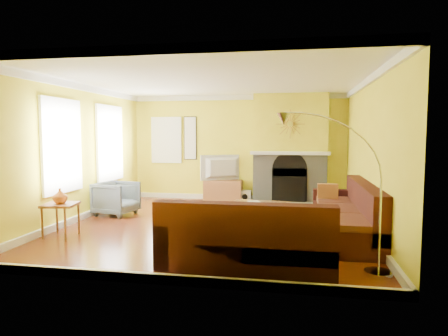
% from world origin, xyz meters
% --- Properties ---
extents(floor, '(5.50, 6.00, 0.02)m').
position_xyz_m(floor, '(0.00, 0.00, -0.01)').
color(floor, maroon).
rests_on(floor, ground).
extents(ceiling, '(5.50, 6.00, 0.02)m').
position_xyz_m(ceiling, '(0.00, 0.00, 2.71)').
color(ceiling, white).
rests_on(ceiling, ground).
extents(wall_back, '(5.50, 0.02, 2.70)m').
position_xyz_m(wall_back, '(0.00, 3.01, 1.35)').
color(wall_back, yellow).
rests_on(wall_back, ground).
extents(wall_front, '(5.50, 0.02, 2.70)m').
position_xyz_m(wall_front, '(0.00, -3.01, 1.35)').
color(wall_front, yellow).
rests_on(wall_front, ground).
extents(wall_left, '(0.02, 6.00, 2.70)m').
position_xyz_m(wall_left, '(-2.76, 0.00, 1.35)').
color(wall_left, yellow).
rests_on(wall_left, ground).
extents(wall_right, '(0.02, 6.00, 2.70)m').
position_xyz_m(wall_right, '(2.76, 0.00, 1.35)').
color(wall_right, yellow).
rests_on(wall_right, ground).
extents(baseboard, '(5.50, 6.00, 0.12)m').
position_xyz_m(baseboard, '(0.00, 0.00, 0.06)').
color(baseboard, white).
rests_on(baseboard, floor).
extents(crown_molding, '(5.50, 6.00, 0.12)m').
position_xyz_m(crown_molding, '(0.00, 0.00, 2.64)').
color(crown_molding, white).
rests_on(crown_molding, ceiling).
extents(window_left_near, '(0.06, 1.22, 1.72)m').
position_xyz_m(window_left_near, '(-2.72, 1.30, 1.50)').
color(window_left_near, white).
rests_on(window_left_near, wall_left).
extents(window_left_far, '(0.06, 1.22, 1.72)m').
position_xyz_m(window_left_far, '(-2.72, -0.60, 1.50)').
color(window_left_far, white).
rests_on(window_left_far, wall_left).
extents(window_back, '(0.82, 0.06, 1.22)m').
position_xyz_m(window_back, '(-1.90, 2.96, 1.55)').
color(window_back, white).
rests_on(window_back, wall_back).
extents(wall_art, '(0.34, 0.04, 1.14)m').
position_xyz_m(wall_art, '(-1.25, 2.97, 1.60)').
color(wall_art, white).
rests_on(wall_art, wall_back).
extents(fireplace, '(1.80, 0.40, 2.70)m').
position_xyz_m(fireplace, '(1.35, 2.80, 1.35)').
color(fireplace, gray).
rests_on(fireplace, floor).
extents(mantel, '(1.92, 0.22, 0.08)m').
position_xyz_m(mantel, '(1.35, 2.56, 1.25)').
color(mantel, white).
rests_on(mantel, fireplace).
extents(hearth, '(1.80, 0.70, 0.06)m').
position_xyz_m(hearth, '(1.35, 2.25, 0.03)').
color(hearth, gray).
rests_on(hearth, floor).
extents(sunburst, '(0.70, 0.04, 0.70)m').
position_xyz_m(sunburst, '(1.35, 2.57, 1.95)').
color(sunburst, olive).
rests_on(sunburst, fireplace).
extents(rug, '(2.40, 1.80, 0.02)m').
position_xyz_m(rug, '(0.55, 0.07, 0.01)').
color(rug, beige).
rests_on(rug, floor).
extents(sectional_sofa, '(2.96, 3.73, 0.90)m').
position_xyz_m(sectional_sofa, '(1.27, -0.83, 0.45)').
color(sectional_sofa, '#3C1613').
rests_on(sectional_sofa, floor).
extents(coffee_table, '(1.19, 1.19, 0.42)m').
position_xyz_m(coffee_table, '(0.81, 0.02, 0.21)').
color(coffee_table, white).
rests_on(coffee_table, floor).
extents(media_console, '(0.96, 0.43, 0.53)m').
position_xyz_m(media_console, '(-0.32, 2.71, 0.26)').
color(media_console, '#965D36').
rests_on(media_console, floor).
extents(tv, '(1.07, 0.65, 0.65)m').
position_xyz_m(tv, '(-0.32, 2.71, 0.85)').
color(tv, black).
rests_on(tv, media_console).
extents(subwoofer, '(0.28, 0.28, 0.28)m').
position_xyz_m(subwoofer, '(0.25, 2.74, 0.14)').
color(subwoofer, white).
rests_on(subwoofer, floor).
extents(armchair, '(0.90, 0.89, 0.71)m').
position_xyz_m(armchair, '(-2.24, 0.59, 0.35)').
color(armchair, slate).
rests_on(armchair, floor).
extents(side_table, '(0.60, 0.60, 0.56)m').
position_xyz_m(side_table, '(-2.36, -1.26, 0.28)').
color(side_table, '#965D36').
rests_on(side_table, floor).
extents(vase, '(0.31, 0.31, 0.25)m').
position_xyz_m(vase, '(-2.36, -1.26, 0.69)').
color(vase, orange).
rests_on(vase, side_table).
extents(book, '(0.30, 0.34, 0.03)m').
position_xyz_m(book, '(0.65, 0.12, 0.44)').
color(book, white).
rests_on(book, coffee_table).
extents(arc_lamp, '(1.27, 0.36, 1.97)m').
position_xyz_m(arc_lamp, '(1.97, -2.24, 0.99)').
color(arc_lamp, silver).
rests_on(arc_lamp, floor).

